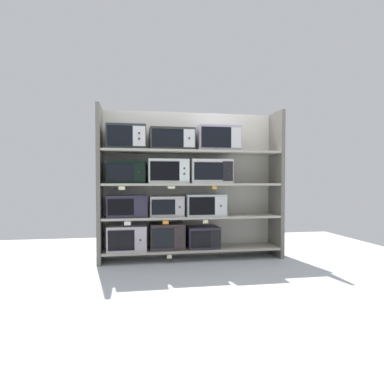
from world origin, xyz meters
name	(u,v)px	position (x,y,z in m)	size (l,w,h in m)	color
ground	(208,281)	(0.00, -1.00, -0.01)	(6.33, 6.00, 0.02)	#B2B7BC
back_panel	(189,184)	(0.00, 0.24, 1.00)	(2.53, 0.04, 2.00)	beige
upright_left	(100,185)	(-1.20, 0.00, 1.00)	(0.05, 0.44, 2.00)	#68645B
upright_right	(276,184)	(1.20, 0.00, 1.00)	(0.05, 0.44, 2.00)	#68645B
shelf_0	(192,249)	(0.00, 0.00, 0.13)	(2.33, 0.44, 0.03)	#ADA899
microwave_0	(127,238)	(-0.86, 0.00, 0.31)	(0.50, 0.43, 0.32)	#BEB4BE
microwave_1	(167,236)	(-0.34, 0.00, 0.32)	(0.45, 0.38, 0.34)	#322A2B
microwave_2	(203,237)	(0.14, 0.00, 0.29)	(0.42, 0.38, 0.28)	#2B2936
price_tag_0	(169,257)	(-0.33, -0.23, 0.09)	(0.06, 0.00, 0.05)	beige
shelf_1	(192,217)	(0.00, 0.00, 0.57)	(2.33, 0.44, 0.03)	#ADA899
microwave_3	(127,206)	(-0.85, 0.00, 0.72)	(0.51, 0.39, 0.28)	#292639
microwave_4	(166,206)	(-0.34, 0.00, 0.71)	(0.44, 0.34, 0.26)	#B9B5B6
microwave_5	(204,205)	(0.17, 0.00, 0.72)	(0.52, 0.43, 0.28)	#B1BCBE
price_tag_1	(127,223)	(-0.85, -0.23, 0.52)	(0.08, 0.00, 0.05)	white
price_tag_2	(166,222)	(-0.38, -0.23, 0.52)	(0.07, 0.00, 0.04)	orange
price_tag_3	(206,222)	(0.14, -0.23, 0.52)	(0.07, 0.00, 0.05)	beige
shelf_2	(192,184)	(0.00, 0.00, 1.00)	(2.33, 0.44, 0.03)	#ADA899
microwave_6	(126,172)	(-0.86, 0.00, 1.16)	(0.48, 0.39, 0.29)	black
microwave_7	(168,171)	(-0.32, 0.00, 1.17)	(0.52, 0.37, 0.31)	silver
microwave_8	(210,171)	(0.25, 0.00, 1.17)	(0.55, 0.35, 0.32)	silver
price_tag_4	(122,188)	(-0.91, -0.23, 0.96)	(0.08, 0.00, 0.04)	beige
price_tag_5	(171,187)	(-0.30, -0.23, 0.96)	(0.09, 0.00, 0.03)	beige
price_tag_6	(215,188)	(0.26, -0.23, 0.96)	(0.06, 0.00, 0.04)	orange
shelf_3	(192,152)	(0.00, 0.00, 1.43)	(2.33, 0.44, 0.03)	#ADA899
microwave_9	(126,138)	(-0.86, 0.00, 1.60)	(0.49, 0.39, 0.31)	#272D30
microwave_10	(172,140)	(-0.27, 0.00, 1.59)	(0.58, 0.36, 0.29)	#31322E
microwave_11	(218,139)	(0.35, 0.00, 1.61)	(0.57, 0.36, 0.33)	#A39AAF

